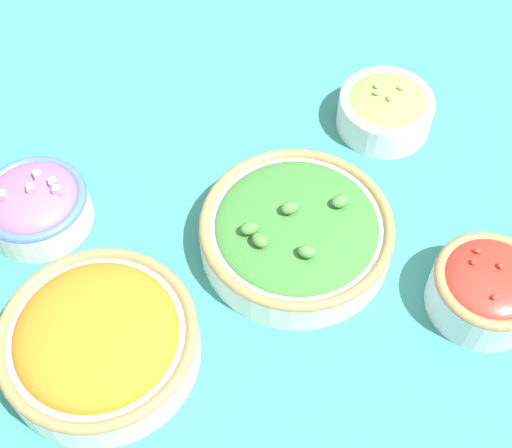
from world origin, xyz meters
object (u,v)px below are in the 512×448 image
object	(u,v)px
bowl_lettuce	(386,108)
bowl_broccoli	(296,231)
bowl_cherry_tomatoes	(487,287)
bowl_red_onion	(35,204)
bowl_carrots	(98,339)

from	to	relation	value
bowl_lettuce	bowl_broccoli	bearing A→B (deg)	40.32
bowl_broccoli	bowl_cherry_tomatoes	bearing A→B (deg)	142.01
bowl_cherry_tomatoes	bowl_red_onion	bearing A→B (deg)	-29.94
bowl_carrots	bowl_broccoli	bearing A→B (deg)	-163.79
bowl_broccoli	bowl_cherry_tomatoes	distance (m)	0.20
bowl_red_onion	bowl_carrots	bearing A→B (deg)	101.70
bowl_lettuce	bowl_cherry_tomatoes	size ratio (longest dim) A/B	1.02
bowl_lettuce	bowl_cherry_tomatoes	world-z (taller)	bowl_cherry_tomatoes
bowl_carrots	bowl_cherry_tomatoes	size ratio (longest dim) A/B	1.71
bowl_broccoli	bowl_red_onion	bearing A→B (deg)	-24.26
bowl_broccoli	bowl_lettuce	distance (m)	0.21
bowl_broccoli	bowl_cherry_tomatoes	size ratio (longest dim) A/B	1.83
bowl_broccoli	bowl_lettuce	size ratio (longest dim) A/B	1.80
bowl_red_onion	bowl_cherry_tomatoes	distance (m)	0.49
bowl_red_onion	bowl_lettuce	size ratio (longest dim) A/B	1.02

